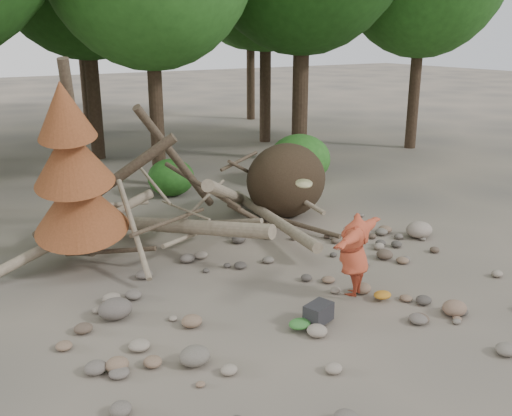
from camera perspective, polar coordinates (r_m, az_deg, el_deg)
ground at (r=10.79m, az=4.57°, el=-9.09°), size 120.00×120.00×0.00m
deadfall_pile at (r=14.81m, az=1.32°, el=2.28°), size 8.55×5.24×3.30m
dead_conifer at (r=11.75m, az=-17.74°, el=3.31°), size 2.06×2.16×4.35m
bush_mid at (r=17.41m, az=-8.50°, el=3.05°), size 1.40×1.40×1.12m
bush_right at (r=18.70m, az=4.39°, el=4.93°), size 2.00×2.00×1.60m
frisbee_thrower at (r=10.61m, az=9.76°, el=-4.57°), size 2.76×1.40×2.55m
backpack at (r=9.89m, az=6.26°, el=-10.68°), size 0.56×0.46×0.32m
cloth_green at (r=9.73m, az=4.39°, el=-11.73°), size 0.39×0.32×0.15m
cloth_orange at (r=10.94m, az=12.51°, el=-8.71°), size 0.35×0.29×0.13m
boulder_front_left at (r=8.84m, az=-6.14°, el=-14.49°), size 0.48×0.43×0.29m
boulder_front_right at (r=10.73m, az=19.24°, el=-9.42°), size 0.45×0.40×0.27m
boulder_mid_right at (r=14.32m, az=16.00°, el=-2.10°), size 0.65×0.59×0.39m
boulder_mid_left at (r=10.32m, az=-13.89°, el=-9.75°), size 0.59×0.54×0.36m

